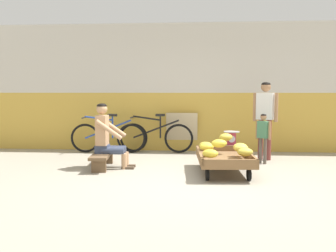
{
  "coord_description": "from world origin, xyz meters",
  "views": [
    {
      "loc": [
        0.07,
        -5.32,
        1.35
      ],
      "look_at": [
        -0.43,
        1.08,
        0.75
      ],
      "focal_mm": 39.76,
      "sensor_mm": 36.0,
      "label": 1
    }
  ],
  "objects_px": {
    "weighing_scale": "(231,139)",
    "sign_board": "(182,132)",
    "bicycle_near_left": "(108,137)",
    "customer_adult": "(265,112)",
    "customer_child": "(263,133)",
    "low_bench": "(103,157)",
    "banana_cart": "(224,159)",
    "bicycle_far_left": "(156,137)",
    "plastic_crate": "(231,154)",
    "vendor_seated": "(107,136)"
  },
  "relations": [
    {
      "from": "bicycle_far_left",
      "to": "customer_child",
      "type": "distance_m",
      "value": 2.43
    },
    {
      "from": "plastic_crate",
      "to": "weighing_scale",
      "type": "xyz_separation_m",
      "value": [
        0.0,
        -0.0,
        0.3
      ]
    },
    {
      "from": "bicycle_far_left",
      "to": "sign_board",
      "type": "relative_size",
      "value": 1.89
    },
    {
      "from": "plastic_crate",
      "to": "weighing_scale",
      "type": "bearing_deg",
      "value": -90.0
    },
    {
      "from": "low_bench",
      "to": "plastic_crate",
      "type": "xyz_separation_m",
      "value": [
        2.32,
        0.71,
        -0.05
      ]
    },
    {
      "from": "customer_adult",
      "to": "plastic_crate",
      "type": "bearing_deg",
      "value": -155.73
    },
    {
      "from": "low_bench",
      "to": "weighing_scale",
      "type": "distance_m",
      "value": 2.44
    },
    {
      "from": "low_bench",
      "to": "banana_cart",
      "type": "bearing_deg",
      "value": -7.74
    },
    {
      "from": "customer_child",
      "to": "bicycle_far_left",
      "type": "bearing_deg",
      "value": 152.01
    },
    {
      "from": "banana_cart",
      "to": "sign_board",
      "type": "bearing_deg",
      "value": 109.29
    },
    {
      "from": "customer_child",
      "to": "banana_cart",
      "type": "bearing_deg",
      "value": -131.44
    },
    {
      "from": "bicycle_near_left",
      "to": "customer_adult",
      "type": "bearing_deg",
      "value": -10.46
    },
    {
      "from": "bicycle_near_left",
      "to": "vendor_seated",
      "type": "bearing_deg",
      "value": -76.76
    },
    {
      "from": "sign_board",
      "to": "customer_child",
      "type": "distance_m",
      "value": 2.08
    },
    {
      "from": "vendor_seated",
      "to": "weighing_scale",
      "type": "relative_size",
      "value": 3.8
    },
    {
      "from": "banana_cart",
      "to": "bicycle_far_left",
      "type": "height_order",
      "value": "bicycle_far_left"
    },
    {
      "from": "banana_cart",
      "to": "plastic_crate",
      "type": "height_order",
      "value": "banana_cart"
    },
    {
      "from": "vendor_seated",
      "to": "bicycle_near_left",
      "type": "xyz_separation_m",
      "value": [
        -0.38,
        1.62,
        -0.21
      ]
    },
    {
      "from": "bicycle_near_left",
      "to": "sign_board",
      "type": "height_order",
      "value": "sign_board"
    },
    {
      "from": "customer_adult",
      "to": "sign_board",
      "type": "bearing_deg",
      "value": 150.71
    },
    {
      "from": "banana_cart",
      "to": "weighing_scale",
      "type": "height_order",
      "value": "weighing_scale"
    },
    {
      "from": "banana_cart",
      "to": "bicycle_far_left",
      "type": "xyz_separation_m",
      "value": [
        -1.35,
        2.02,
        0.11
      ]
    },
    {
      "from": "low_bench",
      "to": "bicycle_near_left",
      "type": "xyz_separation_m",
      "value": [
        -0.29,
        1.62,
        0.15
      ]
    },
    {
      "from": "bicycle_near_left",
      "to": "customer_child",
      "type": "xyz_separation_m",
      "value": [
        3.18,
        -1.02,
        0.22
      ]
    },
    {
      "from": "vendor_seated",
      "to": "plastic_crate",
      "type": "xyz_separation_m",
      "value": [
        2.23,
        0.71,
        -0.42
      ]
    },
    {
      "from": "plastic_crate",
      "to": "bicycle_near_left",
      "type": "xyz_separation_m",
      "value": [
        -2.61,
        0.91,
        0.2
      ]
    },
    {
      "from": "weighing_scale",
      "to": "sign_board",
      "type": "height_order",
      "value": "sign_board"
    },
    {
      "from": "weighing_scale",
      "to": "bicycle_near_left",
      "type": "distance_m",
      "value": 2.77
    },
    {
      "from": "sign_board",
      "to": "vendor_seated",
      "type": "bearing_deg",
      "value": -122.3
    },
    {
      "from": "vendor_seated",
      "to": "banana_cart",
      "type": "bearing_deg",
      "value": -8.13
    },
    {
      "from": "weighing_scale",
      "to": "bicycle_far_left",
      "type": "distance_m",
      "value": 1.87
    },
    {
      "from": "customer_adult",
      "to": "customer_child",
      "type": "distance_m",
      "value": 0.57
    },
    {
      "from": "sign_board",
      "to": "banana_cart",
      "type": "bearing_deg",
      "value": -70.71
    },
    {
      "from": "banana_cart",
      "to": "customer_adult",
      "type": "bearing_deg",
      "value": 55.71
    },
    {
      "from": "customer_adult",
      "to": "bicycle_near_left",
      "type": "bearing_deg",
      "value": 169.54
    },
    {
      "from": "customer_child",
      "to": "low_bench",
      "type": "bearing_deg",
      "value": -168.26
    },
    {
      "from": "weighing_scale",
      "to": "bicycle_near_left",
      "type": "height_order",
      "value": "bicycle_near_left"
    },
    {
      "from": "low_bench",
      "to": "weighing_scale",
      "type": "bearing_deg",
      "value": 17.04
    },
    {
      "from": "customer_child",
      "to": "customer_adult",
      "type": "bearing_deg",
      "value": 75.72
    },
    {
      "from": "customer_adult",
      "to": "bicycle_far_left",
      "type": "bearing_deg",
      "value": 162.23
    },
    {
      "from": "vendor_seated",
      "to": "bicycle_near_left",
      "type": "bearing_deg",
      "value": 103.24
    },
    {
      "from": "weighing_scale",
      "to": "low_bench",
      "type": "bearing_deg",
      "value": -162.96
    },
    {
      "from": "bicycle_near_left",
      "to": "customer_adult",
      "type": "height_order",
      "value": "customer_adult"
    },
    {
      "from": "plastic_crate",
      "to": "customer_adult",
      "type": "relative_size",
      "value": 0.24
    },
    {
      "from": "low_bench",
      "to": "weighing_scale",
      "type": "relative_size",
      "value": 3.74
    },
    {
      "from": "vendor_seated",
      "to": "customer_child",
      "type": "relative_size",
      "value": 1.22
    },
    {
      "from": "banana_cart",
      "to": "sign_board",
      "type": "height_order",
      "value": "sign_board"
    },
    {
      "from": "weighing_scale",
      "to": "customer_adult",
      "type": "height_order",
      "value": "customer_adult"
    },
    {
      "from": "sign_board",
      "to": "customer_adult",
      "type": "distance_m",
      "value": 1.99
    },
    {
      "from": "vendor_seated",
      "to": "customer_adult",
      "type": "height_order",
      "value": "customer_adult"
    }
  ]
}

